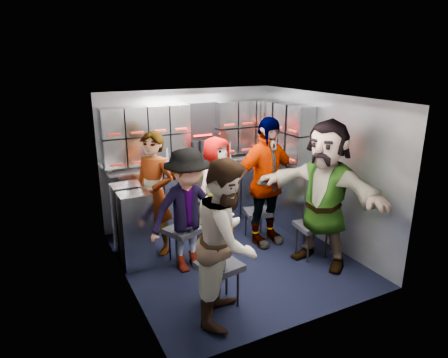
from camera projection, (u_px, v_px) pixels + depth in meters
name	position (u px, v px, depth m)	size (l,w,h in m)	color
floor	(234.00, 258.00, 5.30)	(3.00, 3.00, 0.00)	black
wall_back	(190.00, 157.00, 6.27)	(2.80, 0.04, 2.10)	#90969E
wall_left	(123.00, 201.00, 4.39)	(0.04, 3.00, 2.10)	#90969E
wall_right	(323.00, 169.00, 5.59)	(0.04, 3.00, 2.10)	#90969E
ceiling	(236.00, 98.00, 4.68)	(2.80, 3.00, 0.02)	silver
cart_bank_back	(196.00, 194.00, 6.25)	(2.68, 0.38, 0.99)	#9FA4AF
cart_bank_left	(132.00, 225.00, 5.12)	(0.38, 0.76, 0.99)	#9FA4AF
counter	(195.00, 162.00, 6.10)	(2.68, 0.42, 0.03)	silver
locker_bank_back	(193.00, 131.00, 6.01)	(2.68, 0.28, 0.82)	#9FA4AF
locker_bank_right	(286.00, 131.00, 5.99)	(0.28, 1.00, 0.82)	#9FA4AF
right_cabinet	(287.00, 195.00, 6.20)	(0.28, 1.20, 1.00)	#9FA4AF
coffee_niche	(202.00, 131.00, 6.14)	(0.46, 0.16, 0.84)	black
red_latch_strip	(200.00, 174.00, 5.97)	(2.60, 0.02, 0.03)	#B41D10
jump_seat_near_left	(219.00, 268.00, 4.20)	(0.47, 0.46, 0.49)	black
jump_seat_mid_left	(183.00, 232.00, 5.10)	(0.52, 0.51, 0.48)	black
jump_seat_center	(211.00, 203.00, 6.11)	(0.48, 0.47, 0.47)	black
jump_seat_mid_right	(258.00, 214.00, 5.80)	(0.43, 0.42, 0.43)	black
jump_seat_near_right	(312.00, 227.00, 5.25)	(0.43, 0.42, 0.47)	black
attendant_standing	(154.00, 194.00, 5.27)	(0.61, 0.40, 1.66)	black
attendant_arc_a	(227.00, 241.00, 3.93)	(0.81, 0.63, 1.67)	black
attendant_arc_b	(188.00, 211.00, 4.84)	(1.00, 0.58, 1.55)	black
attendant_arc_c	(216.00, 186.00, 5.86)	(0.72, 0.47, 1.48)	black
attendant_arc_d	(266.00, 182.00, 5.49)	(1.06, 0.44, 1.81)	black
attendant_arc_e	(324.00, 194.00, 4.94)	(1.74, 0.55, 1.87)	black
bottle_left	(167.00, 157.00, 5.81)	(0.07, 0.07, 0.28)	white
bottle_mid	(188.00, 155.00, 5.96)	(0.07, 0.07, 0.23)	white
bottle_right	(229.00, 150.00, 6.26)	(0.06, 0.06, 0.27)	white
cup_left	(179.00, 161.00, 5.91)	(0.09, 0.09, 0.10)	tan
cup_right	(250.00, 153.00, 6.43)	(0.07, 0.07, 0.09)	tan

